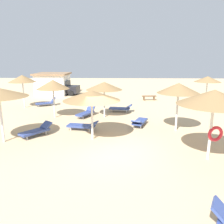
{
  "coord_description": "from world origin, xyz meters",
  "views": [
    {
      "loc": [
        0.36,
        -10.1,
        4.38
      ],
      "look_at": [
        0.0,
        3.0,
        1.2
      ],
      "focal_mm": 35.63,
      "sensor_mm": 36.0,
      "label": 1
    }
  ],
  "objects_px": {
    "parasol_4": "(179,88)",
    "bench_0": "(101,99)",
    "parasol_7": "(214,98)",
    "lounger_6": "(46,102)",
    "parasol_6": "(22,79)",
    "lounger_0": "(121,108)",
    "parasol_1": "(53,84)",
    "lounger_3": "(37,131)",
    "beach_cabana": "(53,84)",
    "lounger_4": "(139,122)",
    "parasol_0": "(104,86)",
    "parasol_2": "(92,95)",
    "parked_car": "(62,88)",
    "bench_1": "(149,97)",
    "lounger_1": "(86,113)",
    "lounger_2": "(83,125)",
    "parasol_8": "(208,79)"
  },
  "relations": [
    {
      "from": "parasol_1",
      "to": "lounger_3",
      "type": "relative_size",
      "value": 1.51
    },
    {
      "from": "parasol_2",
      "to": "lounger_1",
      "type": "xyz_separation_m",
      "value": [
        -1.03,
        4.82,
        -2.13
      ]
    },
    {
      "from": "lounger_3",
      "to": "bench_1",
      "type": "bearing_deg",
      "value": 54.92
    },
    {
      "from": "parasol_4",
      "to": "bench_0",
      "type": "relative_size",
      "value": 1.92
    },
    {
      "from": "parasol_7",
      "to": "lounger_4",
      "type": "xyz_separation_m",
      "value": [
        -2.6,
        4.88,
        -2.46
      ]
    },
    {
      "from": "parasol_1",
      "to": "lounger_4",
      "type": "relative_size",
      "value": 1.41
    },
    {
      "from": "parasol_1",
      "to": "lounger_0",
      "type": "xyz_separation_m",
      "value": [
        5.06,
        1.98,
        -2.19
      ]
    },
    {
      "from": "parasol_1",
      "to": "lounger_6",
      "type": "relative_size",
      "value": 1.48
    },
    {
      "from": "parasol_4",
      "to": "parked_car",
      "type": "relative_size",
      "value": 0.71
    },
    {
      "from": "parasol_6",
      "to": "bench_1",
      "type": "distance_m",
      "value": 12.66
    },
    {
      "from": "bench_1",
      "to": "parked_car",
      "type": "height_order",
      "value": "parked_car"
    },
    {
      "from": "parasol_2",
      "to": "lounger_6",
      "type": "distance_m",
      "value": 10.42
    },
    {
      "from": "lounger_4",
      "to": "lounger_1",
      "type": "bearing_deg",
      "value": 148.79
    },
    {
      "from": "parasol_6",
      "to": "lounger_1",
      "type": "distance_m",
      "value": 7.13
    },
    {
      "from": "parasol_2",
      "to": "lounger_2",
      "type": "relative_size",
      "value": 1.54
    },
    {
      "from": "lounger_4",
      "to": "beach_cabana",
      "type": "relative_size",
      "value": 0.49
    },
    {
      "from": "parasol_0",
      "to": "beach_cabana",
      "type": "bearing_deg",
      "value": 122.84
    },
    {
      "from": "lounger_3",
      "to": "parasol_7",
      "type": "bearing_deg",
      "value": -18.0
    },
    {
      "from": "lounger_2",
      "to": "lounger_0",
      "type": "bearing_deg",
      "value": 64.1
    },
    {
      "from": "lounger_1",
      "to": "parked_car",
      "type": "relative_size",
      "value": 0.46
    },
    {
      "from": "parasol_7",
      "to": "lounger_6",
      "type": "distance_m",
      "value": 15.65
    },
    {
      "from": "parasol_4",
      "to": "parked_car",
      "type": "distance_m",
      "value": 17.46
    },
    {
      "from": "parasol_1",
      "to": "parasol_8",
      "type": "distance_m",
      "value": 12.98
    },
    {
      "from": "lounger_1",
      "to": "bench_0",
      "type": "height_order",
      "value": "lounger_1"
    },
    {
      "from": "parasol_0",
      "to": "bench_0",
      "type": "distance_m",
      "value": 6.13
    },
    {
      "from": "parasol_1",
      "to": "lounger_6",
      "type": "height_order",
      "value": "parasol_1"
    },
    {
      "from": "parasol_1",
      "to": "parasol_7",
      "type": "distance_m",
      "value": 11.2
    },
    {
      "from": "parasol_2",
      "to": "lounger_6",
      "type": "xyz_separation_m",
      "value": [
        -5.33,
        8.7,
        -2.13
      ]
    },
    {
      "from": "parasol_7",
      "to": "parasol_1",
      "type": "bearing_deg",
      "value": 141.84
    },
    {
      "from": "parasol_0",
      "to": "parasol_7",
      "type": "height_order",
      "value": "parasol_7"
    },
    {
      "from": "parasol_2",
      "to": "lounger_6",
      "type": "height_order",
      "value": "parasol_2"
    },
    {
      "from": "parasol_2",
      "to": "parked_car",
      "type": "xyz_separation_m",
      "value": [
        -5.5,
        15.45,
        -1.63
      ]
    },
    {
      "from": "lounger_1",
      "to": "bench_1",
      "type": "distance_m",
      "value": 9.08
    },
    {
      "from": "parasol_4",
      "to": "bench_0",
      "type": "xyz_separation_m",
      "value": [
        -5.35,
        8.9,
        -2.29
      ]
    },
    {
      "from": "parasol_2",
      "to": "lounger_0",
      "type": "distance_m",
      "value": 7.05
    },
    {
      "from": "bench_1",
      "to": "beach_cabana",
      "type": "bearing_deg",
      "value": 161.4
    },
    {
      "from": "parasol_8",
      "to": "beach_cabana",
      "type": "height_order",
      "value": "parasol_8"
    },
    {
      "from": "lounger_2",
      "to": "lounger_3",
      "type": "distance_m",
      "value": 2.76
    },
    {
      "from": "parasol_6",
      "to": "lounger_0",
      "type": "xyz_separation_m",
      "value": [
        8.74,
        -1.34,
        -2.31
      ]
    },
    {
      "from": "parasol_4",
      "to": "parked_car",
      "type": "bearing_deg",
      "value": 127.19
    },
    {
      "from": "lounger_1",
      "to": "lounger_6",
      "type": "height_order",
      "value": "lounger_6"
    },
    {
      "from": "parasol_7",
      "to": "lounger_1",
      "type": "bearing_deg",
      "value": 131.81
    },
    {
      "from": "lounger_6",
      "to": "bench_0",
      "type": "bearing_deg",
      "value": 20.02
    },
    {
      "from": "parasol_0",
      "to": "parasol_7",
      "type": "bearing_deg",
      "value": -54.84
    },
    {
      "from": "lounger_2",
      "to": "bench_1",
      "type": "relative_size",
      "value": 1.3
    },
    {
      "from": "parasol_7",
      "to": "lounger_0",
      "type": "height_order",
      "value": "parasol_7"
    },
    {
      "from": "parasol_8",
      "to": "lounger_6",
      "type": "height_order",
      "value": "parasol_8"
    },
    {
      "from": "parasol_1",
      "to": "bench_0",
      "type": "xyz_separation_m",
      "value": [
        3.04,
        5.99,
        -2.16
      ]
    },
    {
      "from": "lounger_3",
      "to": "beach_cabana",
      "type": "xyz_separation_m",
      "value": [
        -3.37,
        15.24,
        1.01
      ]
    },
    {
      "from": "bench_0",
      "to": "bench_1",
      "type": "bearing_deg",
      "value": 14.73
    }
  ]
}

